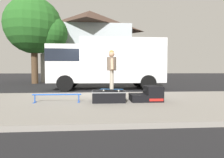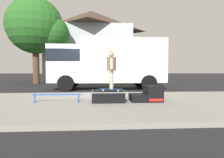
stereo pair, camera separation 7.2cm
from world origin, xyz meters
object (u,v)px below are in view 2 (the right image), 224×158
Objects in this scene: kicker_ramp at (148,95)px; box_truck at (107,62)px; grind_rail at (57,96)px; skateboard at (111,89)px; street_tree_main at (39,28)px; skate_box at (108,96)px; skater_kid at (111,66)px.

box_truck is (-1.24, 5.18, 1.37)m from kicker_ramp.
kicker_ramp reaches higher than grind_rail.
skateboard is 0.11× the size of street_tree_main.
grind_rail is 0.23× the size of box_truck.
skate_box is at bearing 155.49° from skateboard.
skater_kid is at bearing -63.43° from skateboard.
kicker_ramp is 3.05m from grind_rail.
skateboard is (1.79, 0.01, 0.20)m from grind_rail.
street_tree_main is at bearing 119.48° from skater_kid.
skate_box is 0.83× the size of skater_kid.
grind_rail is 2.04m from skater_kid.
kicker_ramp is 1.29× the size of skateboard.
box_truck is at bearing 88.62° from skate_box.
kicker_ramp is (1.36, -0.00, 0.02)m from skate_box.
skater_kid is 5.25m from box_truck.
kicker_ramp is 5.50m from box_truck.
street_tree_main is (-5.89, 10.42, 4.44)m from skateboard.
street_tree_main reaches higher than skater_kid.
kicker_ramp reaches higher than skateboard.
skateboard is 0.77m from skater_kid.
skate_box is 5.37m from box_truck.
street_tree_main reaches higher than kicker_ramp.
box_truck reaches higher than grind_rail.
skateboard is 5.36m from box_truck.
grind_rail is (-3.05, -0.06, -0.00)m from kicker_ramp.
skater_kid is 0.17× the size of street_tree_main.
skateboard is 0.63× the size of skater_kid.
skate_box is at bearing -60.85° from street_tree_main.
grind_rail is at bearing -179.67° from skateboard.
skater_kid is at bearing -90.21° from box_truck.
skater_kid is (0.00, -0.00, 0.77)m from skateboard.
street_tree_main is (-5.89, 10.42, 3.67)m from skater_kid.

